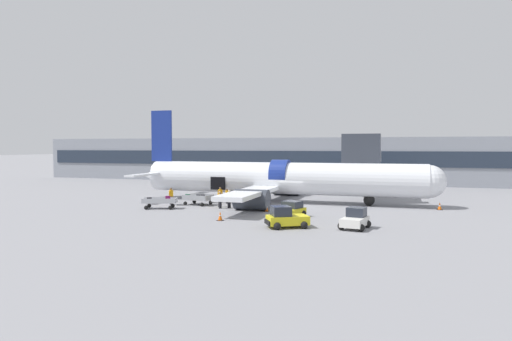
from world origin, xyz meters
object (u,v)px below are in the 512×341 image
Objects in this scene: airplane at (277,179)px; ground_crew_loader_b at (220,195)px; baggage_cart_queued at (161,203)px; ground_crew_helper at (220,200)px; baggage_tug_rear at (286,218)px; baggage_tug_lead at (355,220)px; ground_crew_supervisor at (171,196)px; ground_crew_marshal at (229,198)px; baggage_tug_mid at (290,210)px; ground_crew_driver at (220,199)px; ground_crew_loader_a at (227,196)px; baggage_cart_loading at (198,199)px.

ground_crew_loader_b is (-5.61, -2.43, -1.64)m from airplane.
baggage_cart_queued is 5.80m from ground_crew_helper.
baggage_tug_lead is at bearing 13.29° from baggage_tug_rear.
ground_crew_loader_b is at bearing 33.87° from ground_crew_supervisor.
ground_crew_helper is 0.89× the size of ground_crew_marshal.
ground_crew_driver is at bearing 152.76° from baggage_tug_mid.
baggage_tug_mid is 0.83× the size of baggage_cart_queued.
ground_crew_driver is at bearing 150.30° from baggage_tug_lead.
baggage_cart_queued is at bearing -149.41° from ground_crew_driver.
airplane is 7.31m from ground_crew_driver.
airplane reaches higher than ground_crew_loader_a.
ground_crew_supervisor is 6.16m from ground_crew_helper.
baggage_cart_loading is 2.43× the size of ground_crew_loader_a.
ground_crew_helper reaches higher than baggage_cart_loading.
ground_crew_loader_a is at bearing 26.46° from ground_crew_supervisor.
ground_crew_supervisor reaches higher than baggage_cart_loading.
ground_crew_supervisor is (-4.32, -2.90, 0.04)m from ground_crew_loader_b.
ground_crew_driver is at bearing 134.68° from baggage_tug_rear.
baggage_tug_rear is 15.49m from baggage_cart_loading.
baggage_tug_rear is 16.14m from ground_crew_loader_b.
ground_crew_loader_a is (-4.70, -2.72, -1.69)m from airplane.
baggage_tug_lead is 21.33m from ground_crew_supervisor.
baggage_tug_lead is at bearing -27.83° from baggage_cart_loading.
ground_crew_helper is (-7.75, 3.26, 0.23)m from baggage_tug_mid.
ground_crew_driver is 1.09m from ground_crew_helper.
ground_crew_supervisor is (-5.55, 0.28, 0.08)m from ground_crew_driver.
airplane is at bearing 34.07° from baggage_cart_loading.
ground_crew_marshal is (6.74, -0.69, 0.02)m from ground_crew_supervisor.
ground_crew_marshal reaches higher than baggage_cart_queued.
baggage_tug_rear is 15.42m from baggage_cart_queued.
baggage_tug_lead is at bearing -36.19° from ground_crew_loader_b.
baggage_tug_rear is 11.93m from ground_crew_helper.
ground_crew_driver is at bearing -68.77° from ground_crew_loader_b.
baggage_cart_loading is at bearing -121.70° from ground_crew_loader_b.
ground_crew_helper is at bearing -29.65° from baggage_cart_loading.
ground_crew_supervisor reaches higher than baggage_tug_rear.
ground_crew_loader_a is at bearing 96.38° from ground_crew_driver.
airplane is 7.83m from ground_crew_helper.
baggage_cart_queued is (-9.35, -8.54, -1.95)m from airplane.
ground_crew_loader_a is 0.91× the size of ground_crew_supervisor.
ground_crew_loader_a is 5.85m from ground_crew_supervisor.
ground_crew_loader_a is 0.96m from ground_crew_loader_b.
baggage_tug_lead is 0.86× the size of baggage_tug_rear.
ground_crew_loader_b is (3.74, 6.12, 0.31)m from baggage_cart_queued.
baggage_cart_queued is at bearing 174.40° from baggage_tug_mid.
ground_crew_loader_a is at bearing 114.68° from ground_crew_marshal.
ground_crew_helper is at bearing -120.70° from airplane.
ground_crew_marshal is (6.16, 2.53, 0.37)m from baggage_cart_queued.
baggage_tug_lead is at bearing -54.55° from airplane.
ground_crew_driver is at bearing 161.00° from ground_crew_marshal.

